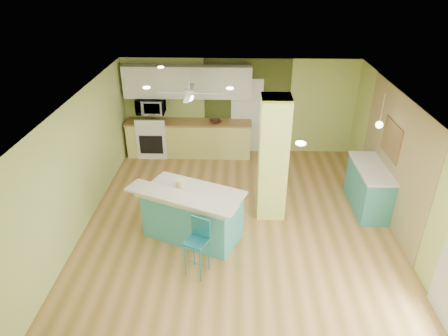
{
  "coord_description": "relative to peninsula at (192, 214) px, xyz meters",
  "views": [
    {
      "loc": [
        -0.08,
        -6.42,
        4.7
      ],
      "look_at": [
        -0.29,
        0.4,
        1.08
      ],
      "focal_mm": 32.0,
      "sensor_mm": 36.0,
      "label": 1
    }
  ],
  "objects": [
    {
      "name": "stove",
      "position": [
        -1.39,
        3.52,
        -0.05
      ],
      "size": [
        0.76,
        0.66,
        1.08
      ],
      "color": "white",
      "rests_on": "floor"
    },
    {
      "name": "interior_door",
      "position": [
        1.06,
        3.79,
        0.49
      ],
      "size": [
        0.82,
        0.05,
        2.0
      ],
      "primitive_type": "cube",
      "color": "white",
      "rests_on": "floor"
    },
    {
      "name": "wall_decor",
      "position": [
        3.82,
        1.13,
        1.04
      ],
      "size": [
        0.03,
        0.9,
        0.7
      ],
      "primitive_type": "cube",
      "color": "brown",
      "rests_on": "wood_panel"
    },
    {
      "name": "peninsula",
      "position": [
        0.0,
        0.0,
        0.0
      ],
      "size": [
        2.2,
        1.76,
        1.09
      ],
      "rotation": [
        0.0,
        0.0,
        -0.41
      ],
      "color": "teal",
      "rests_on": "floor"
    },
    {
      "name": "olive_accent",
      "position": [
        1.06,
        3.82,
        0.74
      ],
      "size": [
        2.2,
        0.02,
        2.5
      ],
      "primitive_type": "cube",
      "color": "#40491D",
      "rests_on": "floor"
    },
    {
      "name": "wall_right",
      "position": [
        3.86,
        0.33,
        0.74
      ],
      "size": [
        0.01,
        7.0,
        2.5
      ],
      "primitive_type": "cube",
      "color": "#B7C76B",
      "rests_on": "floor"
    },
    {
      "name": "fruit_bowl",
      "position": [
        0.26,
        3.47,
        0.47
      ],
      "size": [
        0.37,
        0.37,
        0.07
      ],
      "primitive_type": "imported",
      "rotation": [
        0.0,
        0.0,
        0.32
      ],
      "color": "#3C2218",
      "rests_on": "kitchen_run"
    },
    {
      "name": "pendant_lamp",
      "position": [
        3.51,
        1.08,
        1.38
      ],
      "size": [
        0.14,
        0.14,
        0.69
      ],
      "color": "white",
      "rests_on": "ceiling"
    },
    {
      "name": "wall_front",
      "position": [
        0.86,
        -3.17,
        0.74
      ],
      "size": [
        6.0,
        0.01,
        2.5
      ],
      "primitive_type": "cube",
      "color": "#B7C76B",
      "rests_on": "floor"
    },
    {
      "name": "wall_left",
      "position": [
        -2.15,
        0.33,
        0.74
      ],
      "size": [
        0.01,
        7.0,
        2.5
      ],
      "primitive_type": "cube",
      "color": "#B7C76B",
      "rests_on": "floor"
    },
    {
      "name": "floor",
      "position": [
        0.86,
        0.33,
        -0.51
      ],
      "size": [
        6.0,
        7.0,
        0.01
      ],
      "primitive_type": "cube",
      "color": "olive",
      "rests_on": "ground"
    },
    {
      "name": "ceiling",
      "position": [
        0.86,
        0.33,
        2.0
      ],
      "size": [
        6.0,
        7.0,
        0.01
      ],
      "primitive_type": "cube",
      "color": "white",
      "rests_on": "wall_back"
    },
    {
      "name": "column",
      "position": [
        1.51,
        0.83,
        0.74
      ],
      "size": [
        0.55,
        0.55,
        2.5
      ],
      "primitive_type": "cube",
      "color": "#CFDF67",
      "rests_on": "floor"
    },
    {
      "name": "wood_panel",
      "position": [
        3.85,
        0.93,
        0.74
      ],
      "size": [
        0.02,
        3.4,
        2.5
      ],
      "primitive_type": "cube",
      "color": "#927C53",
      "rests_on": "floor"
    },
    {
      "name": "side_counter",
      "position": [
        3.56,
        1.11,
        -0.02
      ],
      "size": [
        0.63,
        1.49,
        0.96
      ],
      "color": "teal",
      "rests_on": "floor"
    },
    {
      "name": "ceiling_fan",
      "position": [
        -0.24,
        2.33,
        1.57
      ],
      "size": [
        1.41,
        1.41,
        0.61
      ],
      "color": "silver",
      "rests_on": "ceiling"
    },
    {
      "name": "wall_back",
      "position": [
        0.86,
        3.84,
        0.74
      ],
      "size": [
        6.0,
        0.01,
        2.5
      ],
      "primitive_type": "cube",
      "color": "#B7C76B",
      "rests_on": "floor"
    },
    {
      "name": "bar_stool",
      "position": [
        0.21,
        -0.95,
        0.18
      ],
      "size": [
        0.45,
        0.45,
        1.02
      ],
      "rotation": [
        0.0,
        0.0,
        -0.43
      ],
      "color": "teal",
      "rests_on": "floor"
    },
    {
      "name": "microwave",
      "position": [
        -1.39,
        3.53,
        0.84
      ],
      "size": [
        0.7,
        0.48,
        0.39
      ],
      "primitive_type": "imported",
      "color": "white",
      "rests_on": "wall_back"
    },
    {
      "name": "canister",
      "position": [
        -0.21,
        0.19,
        0.52
      ],
      "size": [
        0.17,
        0.17,
        0.16
      ],
      "primitive_type": "cylinder",
      "color": "yellow",
      "rests_on": "peninsula"
    },
    {
      "name": "kitchen_run",
      "position": [
        -0.44,
        3.53,
        -0.03
      ],
      "size": [
        3.25,
        0.63,
        0.94
      ],
      "color": "#D3D16E",
      "rests_on": "floor"
    },
    {
      "name": "upper_cabinets",
      "position": [
        -0.44,
        3.65,
        1.44
      ],
      "size": [
        3.2,
        0.34,
        0.8
      ],
      "primitive_type": "cube",
      "color": "white",
      "rests_on": "wall_back"
    }
  ]
}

